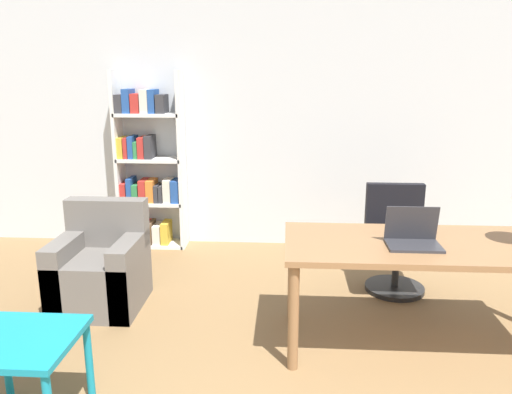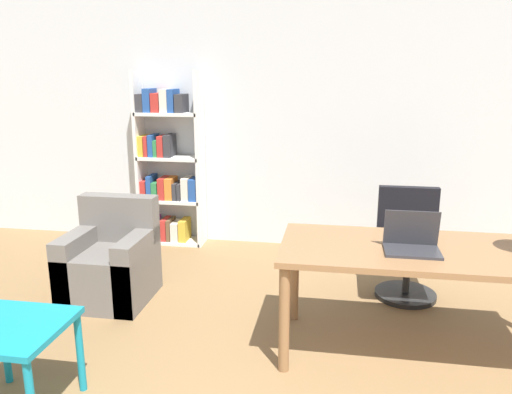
# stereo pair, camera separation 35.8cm
# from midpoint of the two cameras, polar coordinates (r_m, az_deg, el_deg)

# --- Properties ---
(wall_back) EXTENTS (8.00, 0.06, 2.70)m
(wall_back) POSITION_cam_midpoint_polar(r_m,az_deg,el_deg) (5.42, 3.71, 8.35)
(wall_back) COLOR silver
(wall_back) RESTS_ON ground_plane
(desk) EXTENTS (1.89, 0.83, 0.76)m
(desk) POSITION_cam_midpoint_polar(r_m,az_deg,el_deg) (3.55, 15.89, -6.44)
(desk) COLOR olive
(desk) RESTS_ON ground_plane
(laptop) EXTENTS (0.35, 0.25, 0.26)m
(laptop) POSITION_cam_midpoint_polar(r_m,az_deg,el_deg) (3.43, 14.68, -4.53)
(laptop) COLOR #2D2D33
(laptop) RESTS_ON desk
(office_chair) EXTENTS (0.54, 0.54, 0.92)m
(office_chair) POSITION_cam_midpoint_polar(r_m,az_deg,el_deg) (4.54, 13.54, -5.03)
(office_chair) COLOR black
(office_chair) RESTS_ON ground_plane
(side_table_blue) EXTENTS (0.57, 0.56, 0.54)m
(side_table_blue) POSITION_cam_midpoint_polar(r_m,az_deg,el_deg) (3.08, -28.42, -15.47)
(side_table_blue) COLOR teal
(side_table_blue) RESTS_ON ground_plane
(armchair) EXTENTS (0.68, 0.68, 0.85)m
(armchair) POSITION_cam_midpoint_polar(r_m,az_deg,el_deg) (4.39, -19.59, -8.02)
(armchair) COLOR #66605B
(armchair) RESTS_ON ground_plane
(bookshelf) EXTENTS (0.72, 0.28, 1.91)m
(bookshelf) POSITION_cam_midpoint_polar(r_m,az_deg,el_deg) (5.56, -14.09, 2.89)
(bookshelf) COLOR white
(bookshelf) RESTS_ON ground_plane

